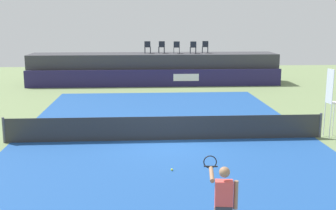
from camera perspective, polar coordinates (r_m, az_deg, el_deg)
ground_plane at (r=19.64m, az=-0.81°, el=-2.29°), size 48.00×48.00×0.00m
court_inner at (r=16.74m, az=-0.31°, el=-4.71°), size 12.00×22.00×0.00m
sponsor_wall at (r=29.85m, az=-1.77°, el=3.60°), size 18.00×0.22×1.20m
spectator_platform at (r=31.57m, az=-1.89°, el=4.94°), size 18.00×2.80×2.20m
spectator_chair_far_left at (r=31.57m, az=-2.76°, el=7.84°), size 0.48×0.48×0.89m
spectator_chair_left at (r=31.62m, az=-0.86°, el=7.86°), size 0.46×0.46×0.89m
spectator_chair_center at (r=31.33m, az=1.16°, el=7.82°), size 0.47×0.47×0.89m
spectator_chair_right at (r=31.33m, az=3.40°, el=7.81°), size 0.46×0.46×0.89m
spectator_chair_far_right at (r=31.97m, az=5.01°, el=7.85°), size 0.47×0.47×0.89m
umpire_chair at (r=17.95m, az=21.05°, el=0.81°), size 0.51×0.51×2.76m
tennis_net at (r=16.61m, az=-0.32°, el=-3.15°), size 12.40×0.02×0.95m
net_post_near at (r=17.41m, az=-21.18°, el=-3.17°), size 0.10×0.10×1.00m
net_post_far at (r=18.04m, az=19.77°, el=-2.58°), size 0.10×0.10×1.00m
tennis_player at (r=8.94m, az=7.42°, el=-13.06°), size 0.59×1.18×1.77m
tennis_ball at (r=13.44m, az=0.54°, el=-8.66°), size 0.07×0.07×0.07m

